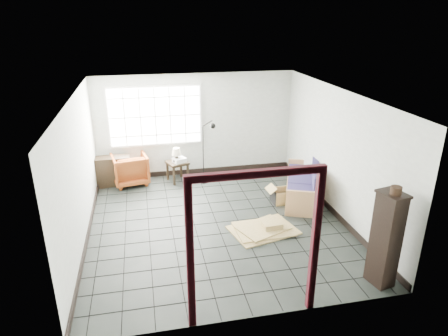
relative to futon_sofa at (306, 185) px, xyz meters
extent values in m
plane|color=black|center=(-2.21, -0.72, -0.31)|extent=(5.50, 5.50, 0.00)
cube|color=#ABB2AA|center=(-2.21, 2.03, 0.99)|extent=(5.00, 0.02, 2.60)
cube|color=#ABB2AA|center=(-2.21, -3.47, 0.99)|extent=(5.00, 0.02, 2.60)
cube|color=#ABB2AA|center=(-4.71, -0.72, 0.99)|extent=(0.02, 5.50, 2.60)
cube|color=#ABB2AA|center=(0.29, -0.72, 0.99)|extent=(0.02, 5.50, 2.60)
cube|color=white|center=(-2.21, -0.72, 2.29)|extent=(5.00, 5.50, 0.02)
cube|color=black|center=(-2.21, 2.01, -0.25)|extent=(4.95, 0.03, 0.12)
cube|color=black|center=(-4.69, -0.72, -0.25)|extent=(0.03, 5.45, 0.12)
cube|color=black|center=(0.27, -0.72, -0.25)|extent=(0.03, 5.45, 0.12)
cube|color=silver|center=(-3.21, 1.99, 1.29)|extent=(2.32, 0.06, 1.52)
cube|color=white|center=(-3.21, 1.95, 1.29)|extent=(2.20, 0.02, 1.40)
cube|color=#3C0D15|center=(-3.06, -3.42, 0.74)|extent=(0.10, 0.08, 2.10)
cube|color=#3C0D15|center=(-1.36, -3.42, 0.74)|extent=(0.10, 0.08, 2.10)
cube|color=#3C0D15|center=(-2.21, -3.42, 1.84)|extent=(1.80, 0.08, 0.10)
cube|color=#B57D51|center=(-0.06, 0.02, -0.15)|extent=(1.36, 1.97, 0.33)
cube|color=#B57D51|center=(-0.41, -0.85, -0.02)|extent=(0.70, 0.32, 0.59)
cube|color=#B57D51|center=(0.30, 0.90, -0.02)|extent=(0.70, 0.32, 0.59)
cube|color=#B57D51|center=(0.25, -0.10, 0.19)|extent=(0.75, 1.72, 0.64)
cube|color=#1F1C46|center=(-0.30, -0.53, 0.09)|extent=(0.83, 0.79, 0.15)
cube|color=#1F1C46|center=(-0.05, -0.63, 0.31)|extent=(0.34, 0.59, 0.48)
cube|color=#1F1C46|center=(-0.07, 0.03, 0.09)|extent=(0.83, 0.79, 0.15)
cube|color=#1F1C46|center=(0.17, -0.07, 0.31)|extent=(0.34, 0.59, 0.48)
cube|color=#1F1C46|center=(0.15, 0.59, 0.09)|extent=(0.83, 0.79, 0.15)
cube|color=#1F1C46|center=(0.40, 0.49, 0.31)|extent=(0.34, 0.59, 0.48)
imported|color=maroon|center=(-3.91, 1.68, 0.11)|extent=(0.94, 0.90, 0.83)
cube|color=black|center=(-2.75, 1.58, 0.18)|extent=(0.61, 0.61, 0.06)
cube|color=black|center=(-2.86, 1.34, -0.08)|extent=(0.06, 0.06, 0.47)
cube|color=black|center=(-2.51, 1.47, -0.08)|extent=(0.06, 0.06, 0.47)
cube|color=black|center=(-2.99, 1.70, -0.08)|extent=(0.06, 0.06, 0.47)
cube|color=black|center=(-2.64, 1.83, -0.08)|extent=(0.06, 0.06, 0.47)
cylinder|color=black|center=(-2.76, 1.57, 0.27)|extent=(0.11, 0.11, 0.13)
cylinder|color=black|center=(-2.76, 1.57, 0.38)|extent=(0.03, 0.03, 0.09)
cone|color=#F9EDCC|center=(-2.76, 1.57, 0.48)|extent=(0.27, 0.27, 0.18)
cube|color=silver|center=(-2.70, 1.54, 0.26)|extent=(0.37, 0.33, 0.11)
cylinder|color=black|center=(-2.84, 1.48, 0.26)|extent=(0.04, 0.07, 0.06)
cylinder|color=black|center=(-2.13, 1.39, -0.30)|extent=(0.28, 0.28, 0.03)
cylinder|color=black|center=(-2.13, 1.39, 0.44)|extent=(0.03, 0.03, 1.46)
cylinder|color=black|center=(-2.01, 1.36, 1.21)|extent=(0.25, 0.06, 0.13)
sphere|color=black|center=(-1.89, 1.33, 1.14)|extent=(0.15, 0.15, 0.13)
cube|color=black|center=(-4.36, 1.68, 0.05)|extent=(0.94, 0.40, 0.72)
cube|color=black|center=(-4.36, 1.68, 0.06)|extent=(0.88, 0.35, 0.03)
cube|color=black|center=(-0.06, -3.12, 0.45)|extent=(0.36, 0.43, 1.53)
cube|color=black|center=(-0.06, -3.12, 1.22)|extent=(0.41, 0.48, 0.04)
cylinder|color=black|center=(-0.06, -3.17, 1.30)|extent=(0.20, 0.20, 0.12)
cube|color=olive|center=(-0.58, -0.09, -0.30)|extent=(0.47, 0.38, 0.02)
cube|color=black|center=(-0.80, -0.10, -0.16)|extent=(0.04, 0.36, 0.30)
cube|color=olive|center=(-0.36, -0.07, -0.16)|extent=(0.04, 0.36, 0.30)
cube|color=olive|center=(-0.57, -0.26, -0.16)|extent=(0.44, 0.05, 0.30)
cube|color=olive|center=(-0.59, 0.09, -0.16)|extent=(0.44, 0.05, 0.30)
cube|color=olive|center=(-0.86, -0.10, 0.04)|extent=(0.19, 0.37, 0.12)
cube|color=olive|center=(-0.30, -0.07, 0.04)|extent=(0.19, 0.37, 0.12)
cube|color=olive|center=(-1.37, -1.22, -0.30)|extent=(1.40, 1.14, 0.03)
cube|color=olive|center=(-1.37, -1.22, -0.27)|extent=(1.11, 0.85, 0.03)
cube|color=olive|center=(-1.37, -1.22, -0.25)|extent=(1.11, 0.97, 0.03)
cube|color=olive|center=(-1.21, -1.25, -0.18)|extent=(0.38, 0.32, 0.10)
camera|label=1|loc=(-3.52, -7.72, 3.67)|focal=32.00mm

